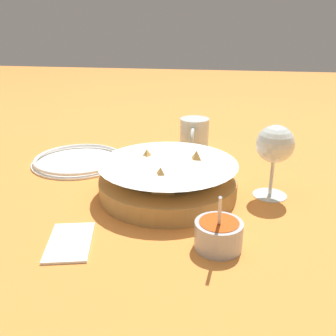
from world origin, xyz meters
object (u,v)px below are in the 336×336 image
at_px(wine_glass, 275,147).
at_px(beer_mug, 194,139).
at_px(side_plate, 79,160).
at_px(food_basket, 168,180).
at_px(sauce_cup, 219,234).

distance_m(wine_glass, beer_mug, 0.28).
distance_m(beer_mug, side_plate, 0.29).
bearing_deg(side_plate, beer_mug, 110.53).
xyz_separation_m(food_basket, side_plate, (-0.14, -0.24, -0.02)).
bearing_deg(wine_glass, beer_mug, -141.17).
xyz_separation_m(sauce_cup, side_plate, (-0.31, -0.35, -0.02)).
distance_m(food_basket, beer_mug, 0.24).
bearing_deg(beer_mug, food_basket, -6.41).
height_order(beer_mug, side_plate, beer_mug).
height_order(food_basket, beer_mug, beer_mug).
bearing_deg(sauce_cup, wine_glass, 154.84).
xyz_separation_m(sauce_cup, wine_glass, (-0.20, 0.09, 0.08)).
distance_m(sauce_cup, beer_mug, 0.42).
distance_m(food_basket, wine_glass, 0.21).
relative_size(beer_mug, side_plate, 0.50).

